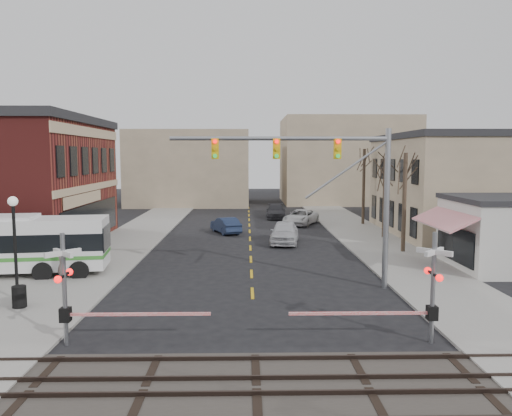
{
  "coord_description": "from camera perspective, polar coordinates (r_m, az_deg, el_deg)",
  "views": [
    {
      "loc": [
        -0.28,
        -21.65,
        6.65
      ],
      "look_at": [
        0.3,
        8.47,
        3.5
      ],
      "focal_mm": 35.0,
      "sensor_mm": 36.0,
      "label": 1
    }
  ],
  "objects": [
    {
      "name": "ballast_strip",
      "position": [
        15.17,
        0.07,
        -19.9
      ],
      "size": [
        160.0,
        5.0,
        0.06
      ],
      "primitive_type": "cube",
      "color": "#332D28",
      "rests_on": "ground"
    },
    {
      "name": "ground",
      "position": [
        22.65,
        -0.36,
        -11.1
      ],
      "size": [
        160.0,
        160.0,
        0.0
      ],
      "primitive_type": "plane",
      "color": "black",
      "rests_on": "ground"
    },
    {
      "name": "tree_east_c",
      "position": [
        49.05,
        12.2,
        2.41
      ],
      "size": [
        0.28,
        0.28,
        7.2
      ],
      "color": "#382B21",
      "rests_on": "sidewalk_east"
    },
    {
      "name": "pedestrian_near",
      "position": [
        28.07,
        -21.34,
        -6.09
      ],
      "size": [
        0.61,
        0.73,
        1.73
      ],
      "primitive_type": "imported",
      "rotation": [
        0.0,
        0.0,
        1.93
      ],
      "color": "#645250",
      "rests_on": "sidewalk_west"
    },
    {
      "name": "street_lamp",
      "position": [
        24.73,
        -25.92,
        -2.01
      ],
      "size": [
        0.44,
        0.44,
        4.75
      ],
      "color": "black",
      "rests_on": "sidewalk_west"
    },
    {
      "name": "car_a",
      "position": [
        38.11,
        3.26,
        -2.79
      ],
      "size": [
        2.68,
        5.25,
        1.71
      ],
      "primitive_type": "imported",
      "rotation": [
        0.0,
        0.0,
        -0.14
      ],
      "color": "#B8B9BD",
      "rests_on": "ground"
    },
    {
      "name": "rr_crossing_west",
      "position": [
        18.74,
        -19.81,
        -8.85
      ],
      "size": [
        5.6,
        1.36,
        4.0
      ],
      "color": "gray",
      "rests_on": "ground"
    },
    {
      "name": "traffic_signal_mast",
      "position": [
        24.9,
        8.25,
        3.91
      ],
      "size": [
        10.84,
        0.3,
        8.0
      ],
      "color": "gray",
      "rests_on": "ground"
    },
    {
      "name": "car_b",
      "position": [
        43.2,
        -3.49,
        -1.97
      ],
      "size": [
        2.95,
        4.45,
        1.39
      ],
      "primitive_type": "imported",
      "rotation": [
        0.0,
        0.0,
        3.53
      ],
      "color": "#18233D",
      "rests_on": "ground"
    },
    {
      "name": "rr_crossing_east",
      "position": [
        18.76,
        18.33,
        -8.78
      ],
      "size": [
        5.6,
        1.36,
        4.0
      ],
      "color": "gray",
      "rests_on": "ground"
    },
    {
      "name": "sidewalk_east",
      "position": [
        43.28,
        11.98,
        -2.92
      ],
      "size": [
        5.0,
        60.0,
        0.12
      ],
      "primitive_type": "cube",
      "color": "gray",
      "rests_on": "ground"
    },
    {
      "name": "tree_east_a",
      "position": [
        35.47,
        16.59,
        0.62
      ],
      "size": [
        0.28,
        0.28,
        6.75
      ],
      "color": "#382B21",
      "rests_on": "sidewalk_east"
    },
    {
      "name": "rail_tracks",
      "position": [
        15.13,
        0.07,
        -19.59
      ],
      "size": [
        160.0,
        3.91,
        0.14
      ],
      "color": "#2D231E",
      "rests_on": "ground"
    },
    {
      "name": "tree_east_b",
      "position": [
        41.3,
        14.46,
        1.09
      ],
      "size": [
        0.28,
        0.28,
        6.3
      ],
      "color": "#382B21",
      "rests_on": "sidewalk_east"
    },
    {
      "name": "tan_building",
      "position": [
        47.29,
        27.03,
        2.42
      ],
      "size": [
        20.3,
        15.3,
        8.5
      ],
      "color": "gray",
      "rests_on": "ground"
    },
    {
      "name": "pedestrian_far",
      "position": [
        32.64,
        -21.2,
        -4.31
      ],
      "size": [
        1.15,
        1.12,
        1.87
      ],
      "primitive_type": "imported",
      "rotation": [
        0.0,
        0.0,
        0.67
      ],
      "color": "#2F2D4E",
      "rests_on": "sidewalk_west"
    },
    {
      "name": "trash_bin",
      "position": [
        24.19,
        -25.43,
        -9.13
      ],
      "size": [
        0.6,
        0.6,
        0.94
      ],
      "primitive_type": "cylinder",
      "color": "black",
      "rests_on": "sidewalk_west"
    },
    {
      "name": "car_d",
      "position": [
        53.66,
        2.27,
        -0.38
      ],
      "size": [
        2.28,
        5.06,
        1.44
      ],
      "primitive_type": "imported",
      "rotation": [
        0.0,
        0.0,
        -0.05
      ],
      "color": "#3A3A3F",
      "rests_on": "ground"
    },
    {
      "name": "sidewalk_west",
      "position": [
        43.16,
        -13.45,
        -2.98
      ],
      "size": [
        5.0,
        60.0,
        0.12
      ],
      "primitive_type": "cube",
      "color": "gray",
      "rests_on": "ground"
    },
    {
      "name": "car_c",
      "position": [
        48.6,
        5.14,
        -1.06
      ],
      "size": [
        4.3,
        5.76,
        1.45
      ],
      "primitive_type": "imported",
      "rotation": [
        0.0,
        0.0,
        -0.41
      ],
      "color": "silver",
      "rests_on": "ground"
    }
  ]
}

